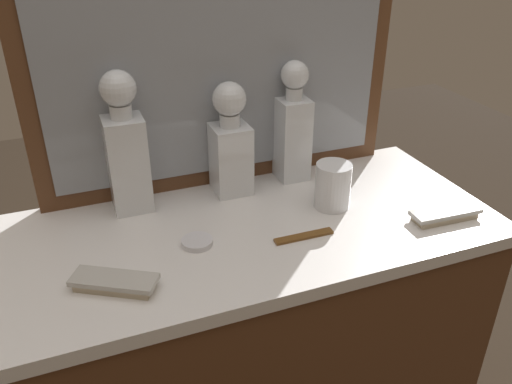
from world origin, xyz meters
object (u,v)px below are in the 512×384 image
crystal_decanter_front (293,133)px  crystal_tumbler_front (333,187)px  silver_brush_right (115,282)px  tortoiseshell_comb (304,236)px  crystal_decanter_rear (127,156)px  porcelain_dish (197,242)px  silver_brush_rear (445,214)px  crystal_decanter_center (229,150)px

crystal_decanter_front → crystal_tumbler_front: 0.19m
silver_brush_right → tortoiseshell_comb: (0.39, 0.02, -0.01)m
crystal_decanter_front → silver_brush_right: 0.58m
crystal_decanter_front → crystal_tumbler_front: crystal_decanter_front is taller
crystal_decanter_rear → tortoiseshell_comb: bearing=-39.6°
crystal_decanter_rear → silver_brush_right: 0.32m
crystal_decanter_rear → porcelain_dish: crystal_decanter_rear is taller
crystal_decanter_front → porcelain_dish: (-0.31, -0.21, -0.12)m
silver_brush_rear → porcelain_dish: size_ratio=2.52×
crystal_decanter_rear → silver_brush_right: (-0.08, -0.28, -0.12)m
crystal_tumbler_front → silver_brush_right: bearing=-166.7°
crystal_decanter_center → silver_brush_rear: crystal_decanter_center is taller
crystal_decanter_front → tortoiseshell_comb: crystal_decanter_front is taller
tortoiseshell_comb → crystal_decanter_rear: bearing=140.4°
crystal_decanter_rear → silver_brush_rear: bearing=-25.6°
crystal_decanter_front → silver_brush_rear: size_ratio=1.85×
crystal_tumbler_front → tortoiseshell_comb: (-0.12, -0.10, -0.05)m
crystal_decanter_rear → crystal_tumbler_front: size_ratio=3.01×
crystal_decanter_front → crystal_decanter_center: bearing=-175.3°
porcelain_dish → tortoiseshell_comb: bearing=-14.6°
crystal_tumbler_front → silver_brush_right: 0.53m
crystal_decanter_rear → porcelain_dish: bearing=-64.4°
crystal_tumbler_front → porcelain_dish: size_ratio=1.66×
crystal_decanter_center → crystal_decanter_rear: bearing=178.3°
crystal_decanter_front → tortoiseshell_comb: 0.31m
crystal_decanter_front → crystal_tumbler_front: size_ratio=2.82×
crystal_decanter_rear → tortoiseshell_comb: crystal_decanter_rear is taller
crystal_decanter_front → silver_brush_rear: bearing=-53.5°
silver_brush_right → tortoiseshell_comb: 0.40m
crystal_decanter_front → tortoiseshell_comb: (-0.09, -0.27, -0.12)m
crystal_decanter_center → crystal_tumbler_front: 0.26m
crystal_decanter_front → porcelain_dish: size_ratio=4.67×
crystal_decanter_center → tortoiseshell_comb: 0.29m
crystal_tumbler_front → crystal_decanter_rear: bearing=159.3°
porcelain_dish → tortoiseshell_comb: size_ratio=0.49×
crystal_decanter_center → silver_brush_right: 0.43m
crystal_decanter_rear → crystal_decanter_center: bearing=-1.7°
crystal_tumbler_front → tortoiseshell_comb: bearing=-140.7°
porcelain_dish → tortoiseshell_comb: 0.22m
silver_brush_right → porcelain_dish: bearing=24.5°
crystal_decanter_front → crystal_decanter_center: size_ratio=1.10×
porcelain_dish → silver_brush_rear: bearing=-10.8°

